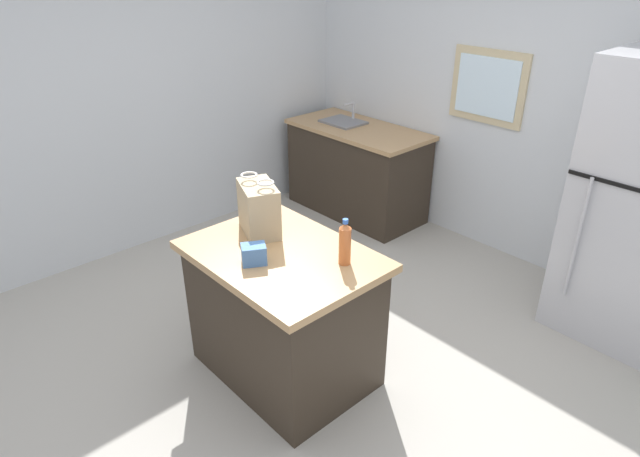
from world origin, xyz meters
TOP-DOWN VIEW (x-y plane):
  - ground at (0.00, 0.00)m, footprint 5.84×5.84m
  - back_wall at (-0.01, 2.21)m, footprint 4.86×0.13m
  - left_wall at (-2.43, 0.00)m, footprint 0.10×4.43m
  - kitchen_island at (-0.17, -0.25)m, footprint 1.12×0.82m
  - sink_counter at (-1.55, 1.81)m, footprint 1.41×0.69m
  - shopping_bag at (-0.46, -0.19)m, footprint 0.37×0.30m
  - small_box at (-0.19, -0.44)m, footprint 0.16×0.17m
  - bottle at (0.16, -0.07)m, footprint 0.07×0.07m

SIDE VIEW (x-z plane):
  - ground at x=0.00m, z-range 0.00..0.00m
  - kitchen_island at x=-0.17m, z-range 0.00..0.88m
  - sink_counter at x=-1.55m, z-range -0.08..0.99m
  - small_box at x=-0.19m, z-range 0.87..0.98m
  - bottle at x=0.16m, z-range 0.86..1.13m
  - shopping_bag at x=-0.46m, z-range 0.85..1.21m
  - left_wall at x=-2.43m, z-range 0.00..2.62m
  - back_wall at x=-0.01m, z-range 0.00..2.62m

